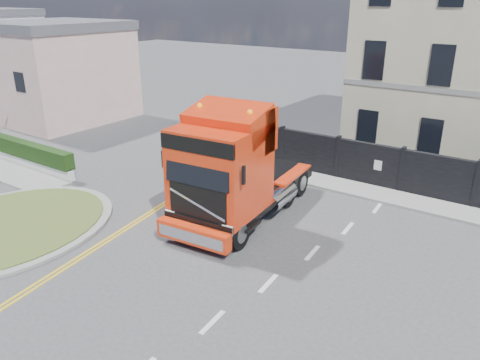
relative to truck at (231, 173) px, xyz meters
The scene contains 9 objects.
ground 3.11m from the truck, 80.51° to the right, with size 120.00×120.00×0.00m, color #424244.
traffic_island 8.71m from the truck, 141.08° to the right, with size 6.80×6.80×0.17m.
hedge_wall 12.70m from the truck, behind, with size 8.00×0.55×1.35m.
pavement_side 12.91m from the truck, behind, with size 8.50×1.80×0.10m, color gray.
seaside_bldg_pink 20.73m from the truck, 161.23° to the left, with size 8.00×8.00×6.00m, color beige.
seaside_bldg_cream 28.94m from the truck, 162.58° to the left, with size 9.00×8.00×5.00m, color beige.
hoarding_fence 9.68m from the truck, 43.83° to the left, with size 18.80×0.25×2.00m.
pavement_far 8.83m from the truck, 42.05° to the left, with size 20.00×1.60×0.12m, color gray.
truck is the anchor object (origin of this frame).
Camera 1 is at (9.10, -10.81, 8.14)m, focal length 35.00 mm.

